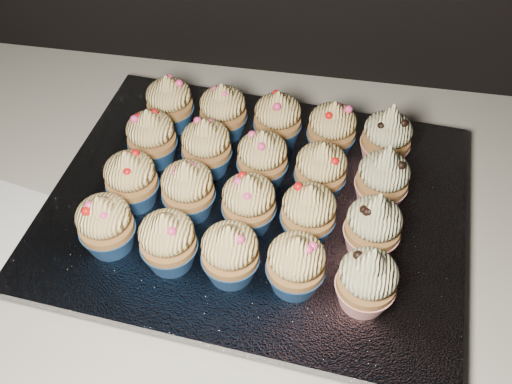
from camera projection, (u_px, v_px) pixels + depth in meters
cabinet at (277, 373)px, 1.08m from camera, size 2.40×0.60×0.86m
worktop at (286, 229)px, 0.74m from camera, size 2.44×0.64×0.04m
baking_tray at (256, 212)px, 0.72m from camera, size 0.49×0.39×0.02m
foil_lining at (256, 204)px, 0.70m from camera, size 0.53×0.43×0.01m
cupcake_0 at (106, 224)px, 0.63m from camera, size 0.06×0.06×0.08m
cupcake_1 at (168, 241)px, 0.61m from camera, size 0.06×0.06×0.08m
cupcake_2 at (230, 253)px, 0.60m from camera, size 0.06×0.06×0.08m
cupcake_3 at (296, 264)px, 0.59m from camera, size 0.06×0.06×0.08m
cupcake_4 at (367, 280)px, 0.58m from camera, size 0.06×0.06×0.10m
cupcake_5 at (131, 179)px, 0.67m from camera, size 0.06×0.06×0.08m
cupcake_6 at (188, 189)px, 0.66m from camera, size 0.06×0.06×0.08m
cupcake_7 at (249, 203)px, 0.65m from camera, size 0.06×0.06×0.08m
cupcake_8 at (308, 213)px, 0.64m from camera, size 0.06×0.06×0.08m
cupcake_9 at (373, 226)px, 0.62m from camera, size 0.06×0.06×0.10m
cupcake_10 at (152, 138)px, 0.72m from camera, size 0.06×0.06×0.08m
cupcake_11 at (206, 147)px, 0.71m from camera, size 0.06×0.06×0.08m
cupcake_12 at (262, 159)px, 0.69m from camera, size 0.06×0.06×0.08m
cupcake_13 at (321, 171)px, 0.68m from camera, size 0.06×0.06×0.08m
cupcake_14 at (383, 179)px, 0.67m from camera, size 0.06×0.06×0.10m
cupcake_15 at (170, 103)px, 0.76m from camera, size 0.06×0.06×0.08m
cupcake_16 at (223, 112)px, 0.75m from camera, size 0.06×0.06×0.08m
cupcake_17 at (278, 120)px, 0.74m from camera, size 0.06×0.06×0.08m
cupcake_18 at (332, 130)px, 0.73m from camera, size 0.06×0.06×0.08m
cupcake_19 at (387, 137)px, 0.72m from camera, size 0.06×0.06×0.10m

